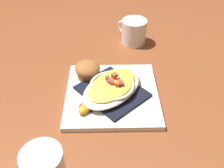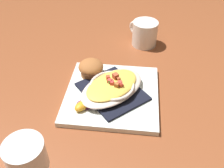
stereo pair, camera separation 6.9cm
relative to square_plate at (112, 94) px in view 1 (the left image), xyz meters
name	(u,v)px [view 1 (the left image)]	position (x,y,z in m)	size (l,w,h in m)	color
ground_plane	(112,96)	(0.00, 0.00, -0.01)	(2.60, 2.60, 0.00)	brown
square_plate	(112,94)	(0.00, 0.00, 0.00)	(0.25, 0.25, 0.02)	white
folded_napkin	(112,91)	(0.00, 0.00, 0.01)	(0.14, 0.17, 0.01)	black
gratin_dish	(112,86)	(0.00, 0.00, 0.03)	(0.22, 0.23, 0.04)	silver
muffin	(88,70)	(0.07, -0.07, 0.03)	(0.07, 0.07, 0.05)	#A76437
orange_garnish	(86,108)	(0.07, 0.06, 0.02)	(0.05, 0.06, 0.02)	#5B1957
coffee_mug	(134,33)	(-0.09, -0.29, 0.03)	(0.10, 0.10, 0.09)	white
stemmed_glass	(44,168)	(0.13, 0.27, 0.08)	(0.08, 0.08, 0.13)	white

